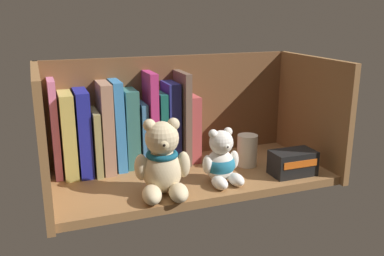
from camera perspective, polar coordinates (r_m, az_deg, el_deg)
The scene contains 21 objects.
shelf_board at distance 105.32cm, azimuth -0.06°, elevation -6.73°, with size 66.48×29.38×2.00cm, color olive.
shelf_back_panel at distance 114.86cm, azimuth -2.74°, elevation 2.41°, with size 68.88×1.20×29.59cm, color brown.
shelf_side_panel_left at distance 94.91cm, azimuth -19.69°, elevation -1.39°, with size 1.60×31.78×29.59cm, color olive.
shelf_side_panel_right at distance 116.85cm, azimuth 15.78°, elevation 2.05°, with size 1.60×31.78×29.59cm, color olive.
book_0 at distance 106.28cm, azimuth -18.14°, elevation 0.02°, with size 1.66×10.23×23.76cm, color #C76996.
book_1 at distance 106.83cm, azimuth -16.54°, elevation -0.67°, with size 3.11×13.42×20.52cm, color tan.
book_2 at distance 107.04cm, azimuth -14.64°, elevation -0.39°, with size 3.09×13.58×20.91cm, color navy.
book_3 at distance 108.04cm, azimuth -13.06°, elevation -1.52°, with size 1.60×14.81×15.90cm, color #918752.
book_4 at distance 107.48cm, azimuth -11.76°, elevation 0.28°, with size 2.80×13.49×22.42cm, color #9F765E.
book_5 at distance 107.93cm, azimuth -10.16°, elevation 0.49°, with size 2.36×10.95×22.63cm, color #357DBF.
book_6 at distance 108.87cm, azimuth -8.41°, elevation 0.02°, with size 3.34×9.28×20.15cm, color #316761.
book_7 at distance 109.97cm, azimuth -6.87°, elevation -0.71°, with size 1.61×10.01×16.64cm, color teal.
book_8 at distance 109.50cm, azimuth -5.76°, elevation 1.33°, with size 2.06×11.45×24.28cm, color #B72D6F.
book_9 at distance 110.81cm, azimuth -4.49°, elevation 0.13°, with size 1.93×11.29×19.02cm, color #165951.
book_10 at distance 111.34cm, azimuth -3.02°, elevation 0.85°, with size 3.11×10.28×21.34cm, color navy.
book_11 at distance 111.87cm, azimuth -1.63°, elevation 1.64°, with size 1.67×14.21×24.00cm, color brown.
book_12 at distance 113.55cm, azimuth -0.34°, elevation 0.21°, with size 2.73×11.27×17.68cm, color #AF4343.
teddy_bear_larger at distance 91.62cm, azimuth -4.00°, elevation -4.74°, with size 12.60×13.09×16.98cm.
teddy_bear_smaller at distance 98.62cm, azimuth 3.96°, elevation -4.55°, with size 9.58×10.09×13.02cm.
pillar_candle at distance 110.09cm, azimuth 7.48°, elevation -3.01°, with size 5.23×5.23×8.22cm, color silver.
small_product_box at distance 106.50cm, azimuth 13.49°, elevation -4.60°, with size 10.82×6.57×6.03cm.
Camera 1 is at (-34.13, -91.14, 41.26)cm, focal length 39.38 mm.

